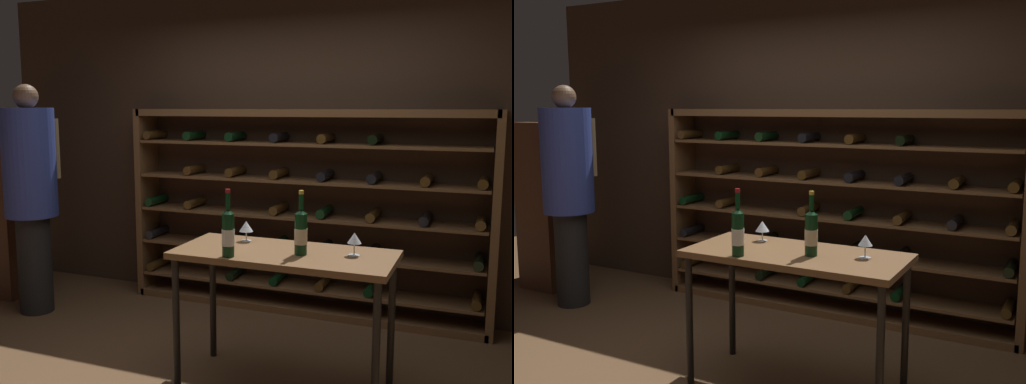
# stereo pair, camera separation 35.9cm
# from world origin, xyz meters

# --- Properties ---
(back_wall) EXTENTS (5.99, 0.10, 2.78)m
(back_wall) POSITION_xyz_m (0.00, 1.76, 1.39)
(back_wall) COLOR #3D2B1E
(back_wall) RESTS_ON ground
(wine_rack) EXTENTS (3.07, 0.32, 1.71)m
(wine_rack) POSITION_xyz_m (0.10, 1.55, 0.85)
(wine_rack) COLOR brown
(wine_rack) RESTS_ON ground
(tasting_table) EXTENTS (1.32, 0.61, 0.87)m
(tasting_table) POSITION_xyz_m (0.42, 0.19, 0.78)
(tasting_table) COLOR brown
(tasting_table) RESTS_ON ground
(person_bystander_red_print) EXTENTS (0.43, 0.43, 1.92)m
(person_bystander_red_print) POSITION_xyz_m (-1.99, 0.69, 1.06)
(person_bystander_red_print) COLOR black
(person_bystander_red_print) RESTS_ON ground
(display_cabinet) EXTENTS (0.44, 0.36, 1.59)m
(display_cabinet) POSITION_xyz_m (-2.58, 0.96, 0.80)
(display_cabinet) COLOR #4C2D1E
(display_cabinet) RESTS_ON ground
(wine_bottle_green_slim) EXTENTS (0.07, 0.07, 0.40)m
(wine_bottle_green_slim) POSITION_xyz_m (0.16, -0.04, 1.01)
(wine_bottle_green_slim) COLOR black
(wine_bottle_green_slim) RESTS_ON tasting_table
(wine_bottle_red_label) EXTENTS (0.08, 0.08, 0.38)m
(wine_bottle_red_label) POSITION_xyz_m (0.54, 0.16, 1.01)
(wine_bottle_red_label) COLOR black
(wine_bottle_red_label) RESTS_ON tasting_table
(wine_glass_stemmed_center) EXTENTS (0.09, 0.09, 0.13)m
(wine_glass_stemmed_center) POSITION_xyz_m (0.10, 0.36, 0.96)
(wine_glass_stemmed_center) COLOR silver
(wine_glass_stemmed_center) RESTS_ON tasting_table
(wine_glass_stemmed_right) EXTENTS (0.08, 0.08, 0.14)m
(wine_glass_stemmed_right) POSITION_xyz_m (0.83, 0.25, 0.97)
(wine_glass_stemmed_right) COLOR silver
(wine_glass_stemmed_right) RESTS_ON tasting_table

